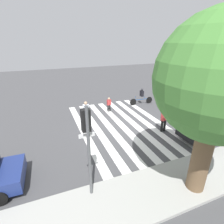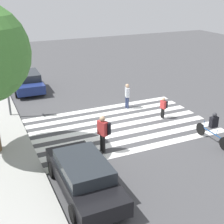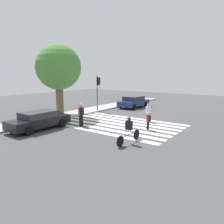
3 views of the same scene
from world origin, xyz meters
name	(u,v)px [view 3 (image 3 of 3)]	position (x,y,z in m)	size (l,w,h in m)	color
ground_plane	(118,124)	(0.00, 0.00, 0.00)	(60.00, 60.00, 0.00)	#444447
sidewalk_curb	(67,115)	(0.00, 6.25, 0.07)	(36.00, 2.50, 0.14)	#9E9E99
crosswalk_stripes	(118,124)	(0.00, 0.00, 0.00)	(6.20, 10.00, 0.01)	white
traffic_light	(98,86)	(3.81, 5.30, 2.76)	(0.60, 0.50, 3.94)	#515456
street_tree	(58,68)	(-0.34, 6.76, 4.69)	(4.34, 4.34, 6.93)	brown
pedestrian_adult_blue_shirt	(148,112)	(2.26, -1.60, 0.91)	(0.49, 0.31, 1.62)	navy
pedestrian_child_with_backpack	(148,120)	(-0.09, -2.81, 0.76)	(0.38, 0.34, 1.30)	black
pedestrian_adult_yellow_jacket	(81,113)	(-2.30, 1.97, 1.07)	(0.56, 0.53, 1.83)	black
cyclist_near_curb	(129,129)	(-3.71, -3.35, 0.87)	(2.46, 0.41, 1.62)	black
car_parked_silver_sedan	(39,120)	(-4.85, 3.87, 0.71)	(4.71, 1.97, 1.37)	black
car_parked_far_curb	(134,102)	(8.54, 3.58, 0.72)	(4.44, 2.21, 1.40)	navy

